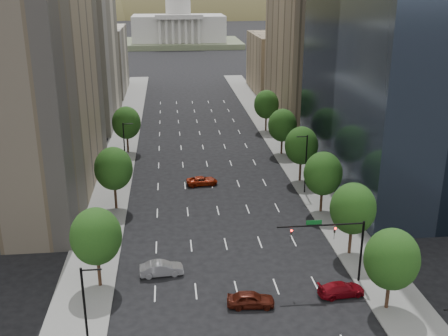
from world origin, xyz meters
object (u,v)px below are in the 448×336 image
object	(u,v)px
traffic_signal	(339,239)
car_red_near	(341,289)
capitol	(179,28)
car_silver	(162,269)
car_maroon	(251,299)
car_red_far	(202,181)

from	to	relation	value
traffic_signal	car_red_near	size ratio (longest dim) A/B	1.91
capitol	car_silver	distance (m)	216.37
car_maroon	car_silver	bearing A→B (deg)	56.30
car_silver	car_red_near	bearing A→B (deg)	-112.66
car_red_far	capitol	bearing A→B (deg)	-7.29
traffic_signal	car_maroon	xyz separation A→B (m)	(-9.53, -3.23, -4.39)
traffic_signal	car_red_far	xyz separation A→B (m)	(-12.03, 30.05, -4.51)
car_red_near	car_silver	xyz separation A→B (m)	(-18.02, 5.89, 0.08)
capitol	car_silver	xyz separation A→B (m)	(-7.65, -216.10, -7.81)
capitol	car_red_far	world-z (taller)	capitol
traffic_signal	car_silver	xyz separation A→B (m)	(-18.18, 3.61, -4.40)
capitol	car_maroon	size ratio (longest dim) A/B	12.99
traffic_signal	capitol	world-z (taller)	capitol
car_maroon	car_red_far	xyz separation A→B (m)	(-2.50, 33.28, -0.12)
car_red_far	car_maroon	bearing A→B (deg)	177.46
traffic_signal	capitol	xyz separation A→B (m)	(-10.53, 219.71, 3.40)
car_red_near	car_red_far	bearing A→B (deg)	13.11
capitol	car_maroon	bearing A→B (deg)	-89.74
traffic_signal	car_red_far	world-z (taller)	traffic_signal
car_maroon	car_red_far	world-z (taller)	car_maroon
car_silver	car_red_far	world-z (taller)	car_silver
capitol	car_red_near	xyz separation A→B (m)	(10.36, -221.99, -7.88)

